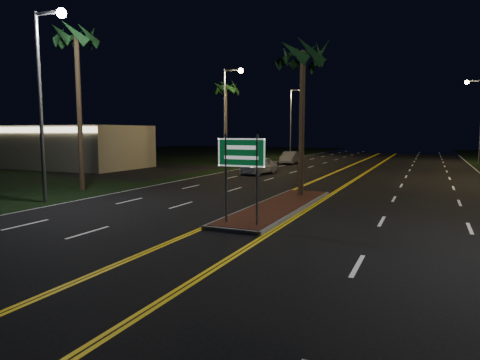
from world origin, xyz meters
The scene contains 14 objects.
ground centered at (0.00, 0.00, 0.00)m, with size 120.00×120.00×0.00m, color black.
grass_left centered at (-30.00, 25.00, 0.00)m, with size 40.00×110.00×0.01m, color black.
median_island centered at (0.00, 7.00, 0.08)m, with size 2.25×10.25×0.17m.
highway_sign centered at (0.00, 2.80, 2.40)m, with size 1.80×0.08×3.20m.
commercial_building centered at (-26.00, 19.99, 2.00)m, with size 15.00×8.12×4.00m.
streetlight_left_near centered at (-10.61, 4.00, 5.66)m, with size 1.91×0.44×9.00m.
streetlight_left_mid centered at (-10.61, 24.00, 5.66)m, with size 1.91×0.44×9.00m.
streetlight_left_far centered at (-10.61, 44.00, 5.66)m, with size 1.91×0.44×9.00m.
streetlight_right_far centered at (10.61, 42.00, 5.66)m, with size 1.91×0.44×9.00m.
palm_median centered at (0.00, 10.50, 7.28)m, with size 2.40×2.40×8.30m.
palm_left_near centered at (-12.50, 8.00, 8.68)m, with size 2.40×2.40×9.80m.
palm_left_far centered at (-12.80, 28.00, 7.75)m, with size 2.40×2.40×8.80m.
car_near centered at (-6.61, 21.38, 0.80)m, with size 2.05×4.77×1.59m, color silver.
car_far centered at (-7.71, 33.27, 0.77)m, with size 1.98×4.62×1.54m, color #ABADB5.
Camera 1 is at (6.07, -10.98, 3.43)m, focal length 32.00 mm.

